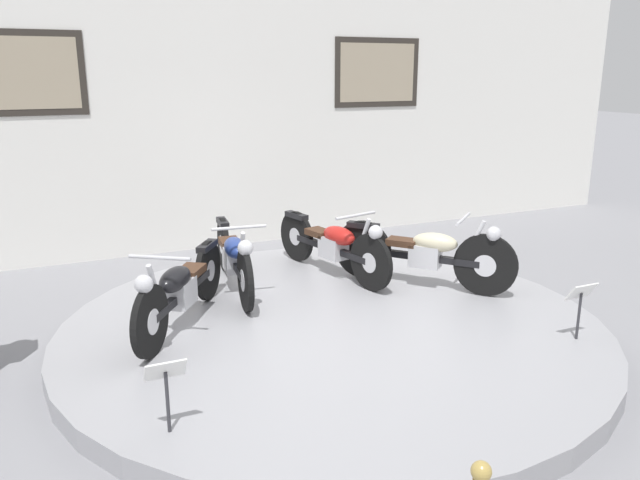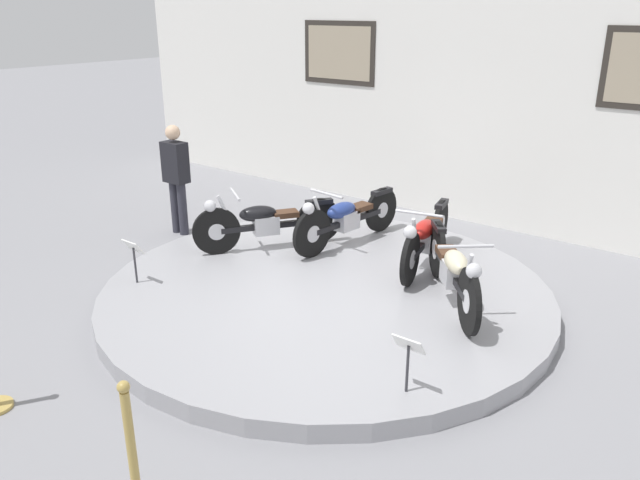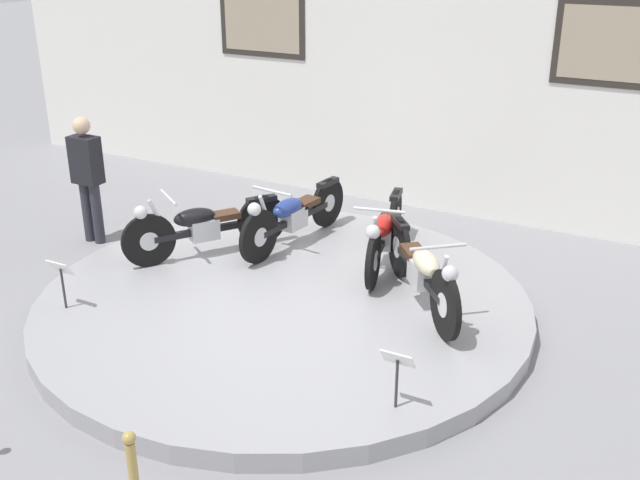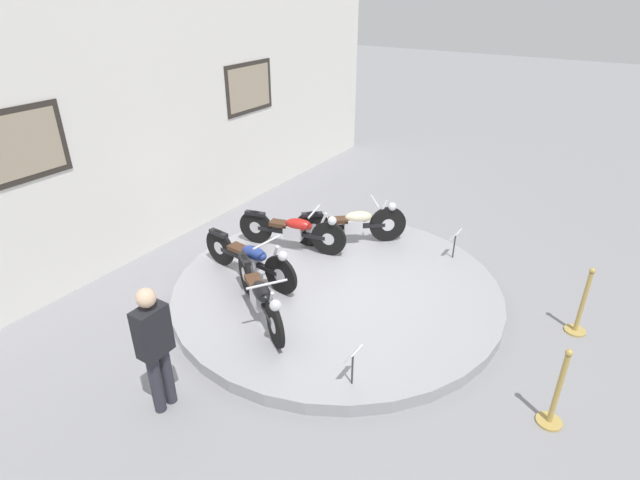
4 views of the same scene
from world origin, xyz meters
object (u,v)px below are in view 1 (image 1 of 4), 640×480
at_px(motorcycle_black, 180,287).
at_px(motorcycle_red, 334,243).
at_px(motorcycle_blue, 234,255).
at_px(motorcycle_cream, 425,252).
at_px(info_placard_front_centre, 581,299).
at_px(info_placard_front_left, 166,380).

xyz_separation_m(motorcycle_black, motorcycle_red, (1.89, 0.76, 0.00)).
height_order(motorcycle_black, motorcycle_red, motorcycle_red).
bearing_deg(motorcycle_blue, motorcycle_cream, -21.80).
relative_size(motorcycle_black, motorcycle_cream, 1.05).
height_order(motorcycle_black, info_placard_front_centre, motorcycle_black).
distance_m(info_placard_front_left, info_placard_front_centre, 3.51).
xyz_separation_m(motorcycle_blue, info_placard_front_centre, (2.33, -2.45, -0.01)).
bearing_deg(motorcycle_cream, motorcycle_red, 133.83).
distance_m(motorcycle_blue, motorcycle_cream, 2.03).
relative_size(motorcycle_black, info_placard_front_left, 3.21).
bearing_deg(info_placard_front_left, motorcycle_blue, 64.33).
distance_m(motorcycle_blue, info_placard_front_left, 2.72).
relative_size(motorcycle_blue, motorcycle_red, 1.02).
distance_m(motorcycle_black, motorcycle_cream, 2.61).
xyz_separation_m(motorcycle_black, motorcycle_blue, (0.73, 0.76, 0.00)).
relative_size(motorcycle_black, motorcycle_blue, 0.84).
xyz_separation_m(motorcycle_cream, info_placard_front_centre, (0.45, -1.69, -0.02)).
bearing_deg(info_placard_front_centre, motorcycle_black, 151.09).
bearing_deg(info_placard_front_left, info_placard_front_centre, 0.00).
height_order(motorcycle_blue, motorcycle_red, motorcycle_blue).
xyz_separation_m(motorcycle_red, info_placard_front_left, (-2.34, -2.45, -0.01)).
relative_size(motorcycle_black, motorcycle_red, 0.86).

